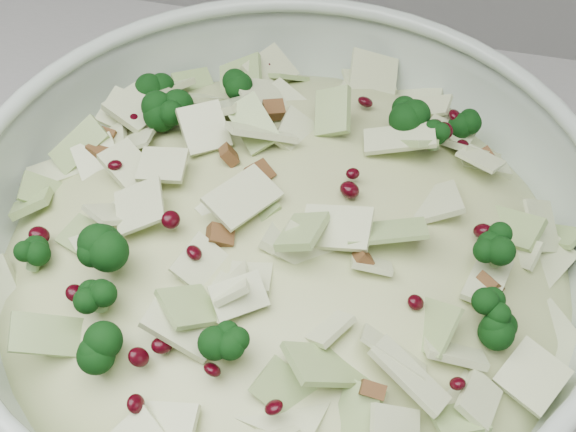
# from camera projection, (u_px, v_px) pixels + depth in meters

# --- Properties ---
(counter) EXTENTS (3.60, 0.60, 0.90)m
(counter) POSITION_uv_depth(u_px,v_px,m) (49.00, 412.00, 1.02)
(counter) COLOR #A5A4A0
(counter) RESTS_ON floor
(mixing_bowl) EXTENTS (0.41, 0.41, 0.16)m
(mixing_bowl) POSITION_uv_depth(u_px,v_px,m) (284.00, 272.00, 0.51)
(mixing_bowl) COLOR #ABBCAC
(mixing_bowl) RESTS_ON counter
(salad) EXTENTS (0.37, 0.37, 0.16)m
(salad) POSITION_uv_depth(u_px,v_px,m) (284.00, 247.00, 0.49)
(salad) COLOR #B9BF83
(salad) RESTS_ON mixing_bowl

